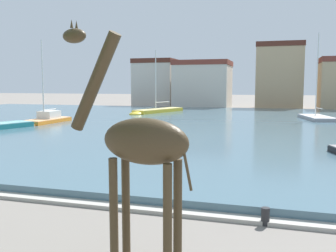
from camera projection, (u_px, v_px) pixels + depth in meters
name	position (u px, v px, depth m)	size (l,w,h in m)	color
harbor_water	(208.00, 124.00, 35.31)	(84.25, 47.91, 0.37)	#476675
quay_edge_coping	(78.00, 203.00, 12.23)	(84.25, 0.50, 0.12)	#ADA89E
giraffe_statue	(138.00, 146.00, 7.47)	(3.01, 1.02, 5.27)	#42331E
sailboat_yellow	(155.00, 112.00, 47.76)	(4.97, 9.74, 8.29)	gold
sailboat_grey	(315.00, 119.00, 39.07)	(3.61, 7.14, 9.21)	#939399
sailboat_orange	(44.00, 122.00, 34.71)	(2.08, 6.29, 7.99)	orange
mooring_bollard	(265.00, 216.00, 10.40)	(0.24, 0.24, 0.50)	#232326
townhouse_wide_warehouse	(156.00, 83.00, 67.38)	(7.27, 6.44, 8.51)	beige
townhouse_end_terrace	(203.00, 85.00, 62.67)	(9.09, 8.05, 7.90)	beige
townhouse_narrow_midrow	(279.00, 76.00, 60.89)	(7.37, 7.17, 10.66)	tan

